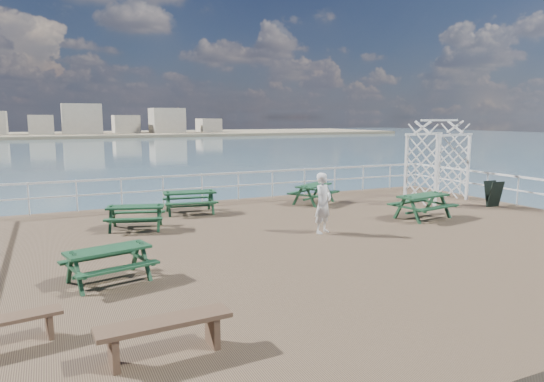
% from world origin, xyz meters
% --- Properties ---
extents(ground, '(18.00, 14.00, 0.30)m').
position_xyz_m(ground, '(0.00, 0.00, -0.15)').
color(ground, brown).
rests_on(ground, ground).
extents(sea_backdrop, '(300.00, 300.00, 9.20)m').
position_xyz_m(sea_backdrop, '(12.54, 134.07, -0.51)').
color(sea_backdrop, '#456374').
rests_on(sea_backdrop, ground).
extents(railing, '(17.77, 13.76, 1.10)m').
position_xyz_m(railing, '(-0.07, 2.57, 0.87)').
color(railing, silver).
rests_on(railing, ground).
extents(picnic_table_a, '(1.89, 1.68, 0.77)m').
position_xyz_m(picnic_table_a, '(-4.52, 3.30, 0.49)').
color(picnic_table_a, '#143720').
rests_on(picnic_table_a, ground).
extents(picnic_table_b, '(1.89, 1.60, 0.83)m').
position_xyz_m(picnic_table_b, '(-2.46, 4.98, 0.53)').
color(picnic_table_b, '#143720').
rests_on(picnic_table_b, ground).
extents(picnic_table_c, '(2.11, 2.00, 0.81)m').
position_xyz_m(picnic_table_c, '(2.25, 4.84, 0.52)').
color(picnic_table_c, '#143720').
rests_on(picnic_table_c, ground).
extents(picnic_table_d, '(1.83, 1.61, 0.77)m').
position_xyz_m(picnic_table_d, '(-5.75, -1.13, 0.49)').
color(picnic_table_d, '#143720').
rests_on(picnic_table_d, ground).
extents(picnic_table_e, '(1.99, 1.71, 0.86)m').
position_xyz_m(picnic_table_e, '(4.06, 1.02, 0.55)').
color(picnic_table_e, '#143720').
rests_on(picnic_table_e, ground).
extents(flat_bench_near, '(1.49, 0.57, 0.42)m').
position_xyz_m(flat_bench_near, '(-7.37, -3.35, 0.31)').
color(flat_bench_near, brown).
rests_on(flat_bench_near, ground).
extents(flat_bench_far, '(1.83, 0.54, 0.52)m').
position_xyz_m(flat_bench_far, '(-5.41, -4.58, 0.39)').
color(flat_bench_far, brown).
rests_on(flat_bench_far, ground).
extents(trellis_arbor, '(2.79, 1.98, 3.13)m').
position_xyz_m(trellis_arbor, '(6.82, 3.34, 1.39)').
color(trellis_arbor, silver).
rests_on(trellis_arbor, ground).
extents(sandwich_board, '(0.59, 0.44, 0.95)m').
position_xyz_m(sandwich_board, '(7.80, 1.54, 0.46)').
color(sandwich_board, black).
rests_on(sandwich_board, ground).
extents(person, '(0.73, 0.63, 1.69)m').
position_xyz_m(person, '(0.15, 0.64, 0.84)').
color(person, silver).
rests_on(person, ground).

